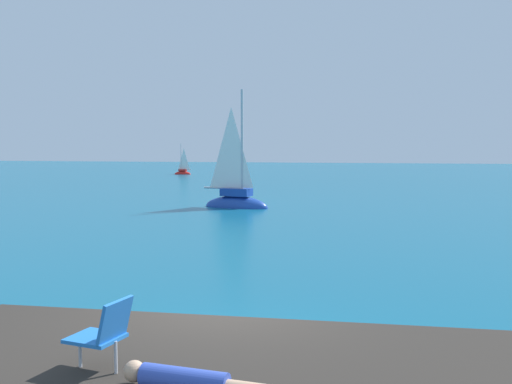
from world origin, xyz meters
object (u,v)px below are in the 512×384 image
object	(u,v)px
beach_chair	(104,331)
sailboat_far	(183,172)
person_sunbather	(196,382)
sailboat_near	(236,200)

from	to	relation	value
beach_chair	sailboat_far	bearing A→B (deg)	-60.79
beach_chair	person_sunbather	bearing A→B (deg)	174.65
person_sunbather	sailboat_near	bearing A→B (deg)	109.11
sailboat_near	sailboat_far	world-z (taller)	sailboat_near
sailboat_near	beach_chair	size ratio (longest dim) A/B	8.07
sailboat_far	person_sunbather	xyz separation A→B (m)	(14.95, -51.73, 0.87)
beach_chair	sailboat_near	bearing A→B (deg)	-68.26
sailboat_near	sailboat_far	bearing A→B (deg)	124.66
person_sunbather	beach_chair	world-z (taller)	beach_chair
sailboat_near	person_sunbather	xyz separation A→B (m)	(4.28, -24.10, 0.70)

